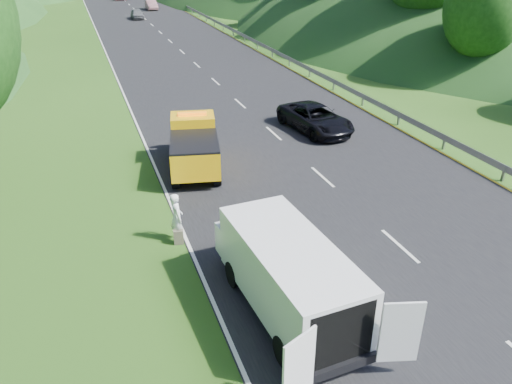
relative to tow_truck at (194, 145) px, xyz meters
name	(u,v)px	position (x,y,z in m)	size (l,w,h in m)	color
ground	(297,233)	(2.13, -6.92, -1.16)	(320.00, 320.00, 0.00)	#38661E
road_surface	(170,41)	(5.13, 33.08, -1.15)	(14.00, 200.00, 0.02)	black
guardrail	(207,22)	(12.43, 45.58, -1.16)	(0.06, 140.00, 1.52)	gray
tree_line_right	(276,11)	(25.13, 53.08, -1.16)	(14.00, 140.00, 14.00)	#25581A
tow_truck	(194,145)	(0.00, 0.00, 0.00)	(3.08, 5.79, 2.36)	black
white_van	(287,272)	(0.11, -10.66, 0.16)	(3.58, 6.70, 2.32)	black
woman	(179,240)	(-2.02, -5.91, -1.16)	(0.65, 0.48, 1.79)	white
child	(253,256)	(0.12, -7.76, -1.16)	(0.50, 0.39, 1.04)	#CCBB6D
worker	(323,349)	(0.44, -12.43, -1.16)	(1.03, 0.59, 1.59)	black
suitcase	(179,237)	(-2.06, -6.18, -0.89)	(0.33, 0.19, 0.54)	#615B49
spare_tire	(334,353)	(0.62, -12.65, -1.16)	(0.68, 0.68, 0.20)	black
passing_suv	(315,131)	(7.46, 2.77, -1.16)	(2.36, 5.11, 1.42)	black
dist_car_a	(138,19)	(4.13, 51.10, -1.16)	(1.53, 3.81, 1.30)	#55565A
dist_car_b	(152,10)	(7.57, 60.78, -1.16)	(1.48, 4.23, 1.39)	#81565C
dist_car_c	(120,0)	(4.47, 77.63, -1.16)	(2.18, 5.35, 1.55)	brown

